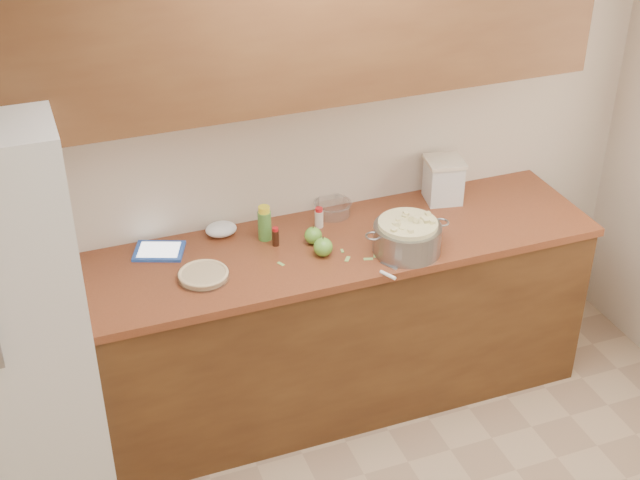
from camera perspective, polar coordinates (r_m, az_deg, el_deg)
name	(u,v)px	position (r m, az deg, el deg)	size (l,w,h in m)	color
room_shell	(489,376)	(2.82, 10.78, -8.52)	(3.60, 3.60, 3.60)	tan
counter_run	(321,325)	(4.37, 0.04, -5.44)	(2.64, 0.68, 0.92)	#593619
upper_cabinets	(308,16)	(3.82, -0.80, 14.14)	(2.60, 0.34, 0.70)	brown
pie	(203,275)	(3.90, -7.47, -2.25)	(0.23, 0.23, 0.04)	silver
colander	(407,237)	(4.05, 5.60, 0.19)	(0.41, 0.31, 0.15)	gray
flour_canister	(443,180)	(4.48, 7.90, 3.84)	(0.21, 0.21, 0.22)	silver
tablet	(159,251)	(4.12, -10.26, -0.70)	(0.27, 0.24, 0.02)	#254FB3
paring_knife	(388,274)	(3.91, 4.38, -2.16)	(0.09, 0.16, 0.02)	gray
lemon_bottle	(265,224)	(4.13, -3.57, 1.06)	(0.06, 0.06, 0.17)	#4C8C38
cinnamon_shaker	(319,218)	(4.23, -0.07, 1.43)	(0.04, 0.04, 0.10)	beige
vanilla_bottle	(276,237)	(4.09, -2.86, 0.20)	(0.03, 0.03, 0.09)	black
mixing_bowl	(333,207)	(4.34, 0.81, 2.10)	(0.19, 0.19, 0.07)	silver
paper_towel	(221,229)	(4.20, -6.35, 0.69)	(0.15, 0.12, 0.06)	white
apple_left	(323,247)	(4.01, 0.20, -0.45)	(0.09, 0.09, 0.10)	#63A834
apple_center	(313,235)	(4.11, -0.44, 0.29)	(0.08, 0.08, 0.09)	#63A834
peel_a	(342,251)	(4.07, 1.43, -0.70)	(0.03, 0.01, 0.00)	#92BE5C
peel_b	(375,255)	(4.04, 3.57, -0.96)	(0.04, 0.02, 0.00)	#92BE5C
peel_c	(368,259)	(4.01, 3.11, -1.22)	(0.04, 0.02, 0.00)	#92BE5C
peel_d	(347,259)	(4.01, 1.77, -1.22)	(0.04, 0.02, 0.00)	#92BE5C
peel_e	(281,264)	(3.98, -2.52, -1.54)	(0.04, 0.01, 0.00)	#92BE5C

